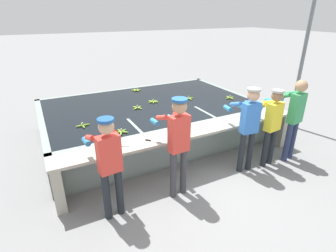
{
  "coord_description": "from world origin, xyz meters",
  "views": [
    {
      "loc": [
        -2.43,
        -3.52,
        2.86
      ],
      "look_at": [
        0.0,
        1.14,
        0.58
      ],
      "focal_mm": 28.0,
      "sensor_mm": 36.0,
      "label": 1
    }
  ],
  "objects": [
    {
      "name": "work_ledge",
      "position": [
        0.0,
        0.23,
        0.6
      ],
      "size": [
        5.01,
        0.45,
        0.82
      ],
      "color": "#A8A393",
      "rests_on": "ground"
    },
    {
      "name": "knife_0",
      "position": [
        -0.81,
        0.18,
        0.83
      ],
      "size": [
        0.26,
        0.28,
        0.02
      ],
      "color": "silver",
      "rests_on": "work_ledge"
    },
    {
      "name": "banana_bunch_floating_6",
      "position": [
        1.98,
        1.49,
        0.84
      ],
      "size": [
        0.28,
        0.28,
        0.08
      ],
      "color": "#8CB738",
      "rests_on": "wash_tank"
    },
    {
      "name": "banana_bunch_floating_2",
      "position": [
        -1.17,
        0.77,
        0.84
      ],
      "size": [
        0.27,
        0.28,
        0.08
      ],
      "color": "#75A333",
      "rests_on": "wash_tank"
    },
    {
      "name": "banana_bunch_floating_1",
      "position": [
        1.01,
        1.95,
        0.84
      ],
      "size": [
        0.27,
        0.27,
        0.08
      ],
      "color": "#8CB738",
      "rests_on": "wash_tank"
    },
    {
      "name": "banana_bunch_floating_4",
      "position": [
        0.1,
        3.29,
        0.84
      ],
      "size": [
        0.28,
        0.28,
        0.08
      ],
      "color": "#93BC3D",
      "rests_on": "wash_tank"
    },
    {
      "name": "worker_3",
      "position": [
        1.48,
        -0.32,
        0.94
      ],
      "size": [
        0.46,
        0.73,
        1.57
      ],
      "color": "#1E2328",
      "rests_on": "ground"
    },
    {
      "name": "support_post_right",
      "position": [
        3.57,
        0.79,
        1.6
      ],
      "size": [
        0.09,
        0.09,
        3.2
      ],
      "color": "slate",
      "rests_on": "ground"
    },
    {
      "name": "banana_bunch_floating_5",
      "position": [
        -0.42,
        1.88,
        0.84
      ],
      "size": [
        0.26,
        0.26,
        0.08
      ],
      "color": "#93BC3D",
      "rests_on": "wash_tank"
    },
    {
      "name": "knife_1",
      "position": [
        -1.41,
        0.29,
        0.83
      ],
      "size": [
        0.33,
        0.18,
        0.02
      ],
      "color": "silver",
      "rests_on": "work_ledge"
    },
    {
      "name": "worker_0",
      "position": [
        -1.7,
        -0.31,
        0.96
      ],
      "size": [
        0.45,
        0.73,
        1.6
      ],
      "color": "#1E2328",
      "rests_on": "ground"
    },
    {
      "name": "banana_bunch_floating_0",
      "position": [
        -1.74,
        1.4,
        0.84
      ],
      "size": [
        0.28,
        0.28,
        0.08
      ],
      "color": "#75A333",
      "rests_on": "wash_tank"
    },
    {
      "name": "worker_4",
      "position": [
        2.03,
        -0.37,
        1.03
      ],
      "size": [
        0.48,
        0.74,
        1.7
      ],
      "color": "navy",
      "rests_on": "ground"
    },
    {
      "name": "ground_plane",
      "position": [
        0.0,
        0.0,
        0.0
      ],
      "size": [
        80.0,
        80.0,
        0.0
      ],
      "primitive_type": "plane",
      "color": "gray",
      "rests_on": "ground"
    },
    {
      "name": "banana_bunch_floating_3",
      "position": [
        0.1,
        2.12,
        0.84
      ],
      "size": [
        0.28,
        0.27,
        0.08
      ],
      "color": "#8CB738",
      "rests_on": "wash_tank"
    },
    {
      "name": "wash_tank",
      "position": [
        -0.0,
        2.07,
        0.41
      ],
      "size": [
        5.01,
        3.25,
        0.82
      ],
      "color": "gray",
      "rests_on": "ground"
    },
    {
      "name": "worker_1",
      "position": [
        -0.59,
        -0.32,
        1.05
      ],
      "size": [
        0.43,
        0.73,
        1.71
      ],
      "color": "#38383D",
      "rests_on": "ground"
    },
    {
      "name": "worker_2",
      "position": [
        0.94,
        -0.26,
        1.0
      ],
      "size": [
        0.46,
        0.74,
        1.65
      ],
      "color": "#1E2328",
      "rests_on": "ground"
    }
  ]
}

